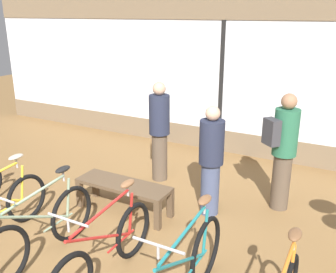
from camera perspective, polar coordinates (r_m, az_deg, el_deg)
ground_plane at (r=4.77m, az=-10.43°, el=-16.88°), size 24.00×24.00×0.00m
shop_back_wall at (r=7.48m, az=8.26°, el=9.81°), size 12.00×0.08×3.20m
bicycle_center_left at (r=4.60m, az=-18.75°, el=-13.44°), size 0.46×1.73×1.03m
bicycle_center_right at (r=4.13m, az=-9.47°, el=-16.87°), size 0.46×1.73×1.01m
display_bench at (r=5.38m, az=-6.79°, el=-7.84°), size 1.40×0.44×0.44m
customer_near_rack at (r=5.16m, az=6.58°, el=-3.49°), size 0.45×0.45×1.57m
customer_by_window at (r=6.19m, az=-1.31°, el=1.01°), size 0.47×0.47×1.68m
customer_mid_floor at (r=5.47m, az=17.14°, el=-1.81°), size 0.53×0.55×1.70m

